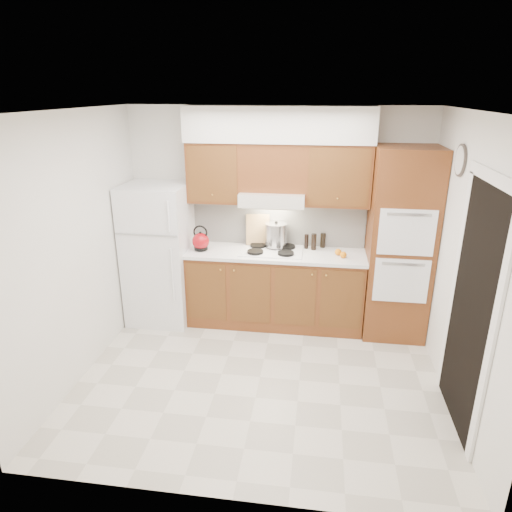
{
  "coord_description": "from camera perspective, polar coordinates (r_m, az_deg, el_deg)",
  "views": [
    {
      "loc": [
        0.51,
        -3.92,
        2.76
      ],
      "look_at": [
        -0.11,
        0.45,
        1.15
      ],
      "focal_mm": 32.0,
      "sensor_mm": 36.0,
      "label": 1
    }
  ],
  "objects": [
    {
      "name": "wall_left",
      "position": [
        4.78,
        -21.38,
        0.83
      ],
      "size": [
        0.02,
        3.0,
        2.6
      ],
      "primitive_type": "cube",
      "color": "white",
      "rests_on": "floor"
    },
    {
      "name": "cutting_board",
      "position": [
        5.62,
        0.23,
        3.32
      ],
      "size": [
        0.3,
        0.13,
        0.38
      ],
      "primitive_type": "cube",
      "rotation": [
        -0.21,
        0.0,
        0.14
      ],
      "color": "tan",
      "rests_on": "countertop"
    },
    {
      "name": "base_cabinets",
      "position": [
        5.63,
        2.39,
        -4.16
      ],
      "size": [
        2.11,
        0.6,
        0.9
      ],
      "primitive_type": "cube",
      "color": "brown",
      "rests_on": "floor"
    },
    {
      "name": "condiment_c",
      "position": [
        5.63,
        8.36,
        1.95
      ],
      "size": [
        0.08,
        0.08,
        0.18
      ],
      "primitive_type": "cylinder",
      "rotation": [
        0.0,
        0.0,
        0.34
      ],
      "color": "black",
      "rests_on": "countertop"
    },
    {
      "name": "backsplash",
      "position": [
        5.64,
        2.8,
        4.19
      ],
      "size": [
        2.11,
        0.03,
        0.56
      ],
      "primitive_type": "cube",
      "color": "white",
      "rests_on": "countertop"
    },
    {
      "name": "orange_far",
      "position": [
        5.41,
        10.23,
        0.49
      ],
      "size": [
        0.09,
        0.09,
        0.08
      ],
      "primitive_type": "sphere",
      "rotation": [
        0.0,
        0.0,
        0.13
      ],
      "color": "orange",
      "rests_on": "countertop"
    },
    {
      "name": "ceiling",
      "position": [
        3.95,
        0.64,
        17.74
      ],
      "size": [
        3.6,
        3.6,
        0.0
      ],
      "primitive_type": "plane",
      "color": "white",
      "rests_on": "wall_back"
    },
    {
      "name": "kettle",
      "position": [
        5.51,
        -6.93,
        1.84
      ],
      "size": [
        0.26,
        0.26,
        0.2
      ],
      "primitive_type": "sphere",
      "rotation": [
        0.0,
        0.0,
        -0.37
      ],
      "color": "maroon",
      "rests_on": "countertop"
    },
    {
      "name": "wall_clock",
      "position": [
        4.68,
        24.21,
        10.86
      ],
      "size": [
        0.02,
        0.3,
        0.3
      ],
      "primitive_type": "cylinder",
      "rotation": [
        0.0,
        1.57,
        0.0
      ],
      "color": "#3F3833",
      "rests_on": "wall_right"
    },
    {
      "name": "cooktop",
      "position": [
        5.46,
        1.95,
        0.66
      ],
      "size": [
        0.74,
        0.5,
        0.01
      ],
      "primitive_type": "cube",
      "color": "white",
      "rests_on": "countertop"
    },
    {
      "name": "orange_near",
      "position": [
        5.33,
        10.85,
        0.15
      ],
      "size": [
        0.08,
        0.08,
        0.08
      ],
      "primitive_type": "sphere",
      "rotation": [
        0.0,
        0.0,
        -0.1
      ],
      "color": "orange",
      "rests_on": "countertop"
    },
    {
      "name": "stock_pot",
      "position": [
        5.53,
        2.52,
        2.66
      ],
      "size": [
        0.3,
        0.3,
        0.27
      ],
      "primitive_type": "cylinder",
      "rotation": [
        0.0,
        0.0,
        0.13
      ],
      "color": "#ABABAF",
      "rests_on": "cooktop"
    },
    {
      "name": "countertop",
      "position": [
        5.45,
        2.45,
        0.31
      ],
      "size": [
        2.13,
        0.62,
        0.04
      ],
      "primitive_type": "cube",
      "color": "white",
      "rests_on": "base_cabinets"
    },
    {
      "name": "condiment_a",
      "position": [
        5.57,
        6.32,
        1.81
      ],
      "size": [
        0.05,
        0.05,
        0.18
      ],
      "primitive_type": "cylinder",
      "rotation": [
        0.0,
        0.0,
        -0.08
      ],
      "color": "black",
      "rests_on": "countertop"
    },
    {
      "name": "upper_cab_left",
      "position": [
        5.47,
        -5.12,
        10.41
      ],
      "size": [
        0.63,
        0.33,
        0.7
      ],
      "primitive_type": "cube",
      "color": "brown",
      "rests_on": "wall_back"
    },
    {
      "name": "floor",
      "position": [
        4.82,
        0.52,
        -14.89
      ],
      "size": [
        3.6,
        3.6,
        0.0
      ],
      "primitive_type": "plane",
      "color": "beige",
      "rests_on": "ground"
    },
    {
      "name": "wall_back",
      "position": [
        5.63,
        2.57,
        5.02
      ],
      "size": [
        3.6,
        0.02,
        2.6
      ],
      "primitive_type": "cube",
      "color": "white",
      "rests_on": "floor"
    },
    {
      "name": "fridge",
      "position": [
        5.73,
        -11.98,
        0.25
      ],
      "size": [
        0.75,
        0.72,
        1.72
      ],
      "primitive_type": "cube",
      "color": "white",
      "rests_on": "floor"
    },
    {
      "name": "upper_cab_right",
      "position": [
        5.33,
        10.27,
        9.92
      ],
      "size": [
        0.73,
        0.33,
        0.7
      ],
      "primitive_type": "cube",
      "color": "brown",
      "rests_on": "wall_back"
    },
    {
      "name": "soffit",
      "position": [
        5.27,
        2.84,
        16.12
      ],
      "size": [
        2.13,
        0.36,
        0.4
      ],
      "primitive_type": "cube",
      "color": "silver",
      "rests_on": "wall_back"
    },
    {
      "name": "upper_cab_over_hood",
      "position": [
        5.34,
        2.23,
        11.06
      ],
      "size": [
        0.75,
        0.33,
        0.55
      ],
      "primitive_type": "cube",
      "color": "brown",
      "rests_on": "range_hood"
    },
    {
      "name": "oven_cabinet",
      "position": [
        5.43,
        17.48,
        1.32
      ],
      "size": [
        0.7,
        0.65,
        2.2
      ],
      "primitive_type": "cube",
      "color": "brown",
      "rests_on": "floor"
    },
    {
      "name": "condiment_b",
      "position": [
        5.53,
        7.23,
        1.77
      ],
      "size": [
        0.06,
        0.06,
        0.2
      ],
      "primitive_type": "cylinder",
      "rotation": [
        0.0,
        0.0,
        0.05
      ],
      "color": "black",
      "rests_on": "countertop"
    },
    {
      "name": "range_hood",
      "position": [
        5.35,
        2.11,
        7.26
      ],
      "size": [
        0.75,
        0.45,
        0.15
      ],
      "primitive_type": "cube",
      "color": "silver",
      "rests_on": "wall_back"
    },
    {
      "name": "wall_right",
      "position": [
        4.37,
        24.66,
        -1.36
      ],
      "size": [
        0.02,
        3.0,
        2.6
      ],
      "primitive_type": "cube",
      "color": "white",
      "rests_on": "floor"
    },
    {
      "name": "doorway",
      "position": [
        4.16,
        25.27,
        -6.31
      ],
      "size": [
        0.02,
        0.9,
        2.1
      ],
      "primitive_type": "cube",
      "color": "black",
      "rests_on": "floor"
    }
  ]
}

